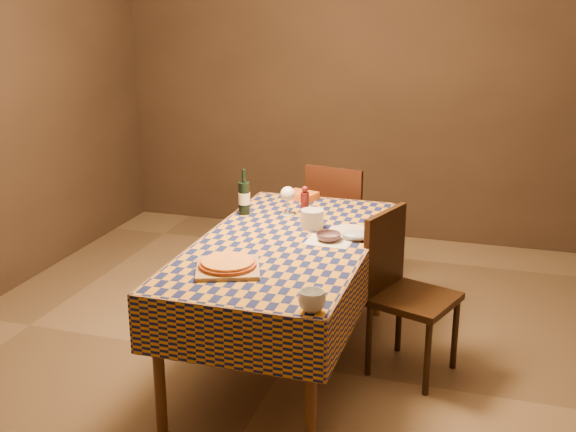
% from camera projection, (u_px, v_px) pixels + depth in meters
% --- Properties ---
extents(room, '(5.00, 5.10, 2.70)m').
position_uv_depth(room, '(285.00, 138.00, 3.82)').
color(room, brown).
rests_on(room, ground).
extents(dining_table, '(0.94, 1.84, 0.77)m').
position_uv_depth(dining_table, '(285.00, 254.00, 4.02)').
color(dining_table, brown).
rests_on(dining_table, ground).
extents(cutting_board, '(0.40, 0.40, 0.02)m').
position_uv_depth(cutting_board, '(228.00, 268.00, 3.59)').
color(cutting_board, '#997647').
rests_on(cutting_board, dining_table).
extents(pizza, '(0.32, 0.32, 0.03)m').
position_uv_depth(pizza, '(228.00, 263.00, 3.58)').
color(pizza, '#9A4119').
rests_on(pizza, cutting_board).
extents(pepper_mill, '(0.06, 0.06, 0.22)m').
position_uv_depth(pepper_mill, '(305.00, 205.00, 4.31)').
color(pepper_mill, '#4E1213').
rests_on(pepper_mill, dining_table).
extents(bowl, '(0.17, 0.17, 0.04)m').
position_uv_depth(bowl, '(328.00, 237.00, 4.00)').
color(bowl, '#5C434D').
rests_on(bowl, dining_table).
extents(wine_glass, '(0.09, 0.09, 0.18)m').
position_uv_depth(wine_glass, '(288.00, 195.00, 4.42)').
color(wine_glass, white).
rests_on(wine_glass, dining_table).
extents(wine_bottle, '(0.07, 0.07, 0.28)m').
position_uv_depth(wine_bottle, '(244.00, 197.00, 4.45)').
color(wine_bottle, black).
rests_on(wine_bottle, dining_table).
extents(deli_tub, '(0.14, 0.14, 0.11)m').
position_uv_depth(deli_tub, '(312.00, 219.00, 4.20)').
color(deli_tub, '#B9BFC0').
rests_on(deli_tub, dining_table).
extents(takeout_container, '(0.23, 0.19, 0.05)m').
position_uv_depth(takeout_container, '(302.00, 196.00, 4.79)').
color(takeout_container, '#C95C1A').
rests_on(takeout_container, dining_table).
extents(white_plate, '(0.34, 0.34, 0.02)m').
position_uv_depth(white_plate, '(351.00, 232.00, 4.11)').
color(white_plate, silver).
rests_on(white_plate, dining_table).
extents(tumbler, '(0.13, 0.13, 0.09)m').
position_uv_depth(tumbler, '(312.00, 301.00, 3.11)').
color(tumbler, silver).
rests_on(tumbler, dining_table).
extents(flour_patch, '(0.25, 0.20, 0.00)m').
position_uv_depth(flour_patch, '(329.00, 241.00, 3.99)').
color(flour_patch, silver).
rests_on(flour_patch, dining_table).
extents(flour_bag, '(0.17, 0.13, 0.05)m').
position_uv_depth(flour_bag, '(356.00, 235.00, 4.02)').
color(flour_bag, '#949EBE').
rests_on(flour_bag, dining_table).
extents(chair_far, '(0.48, 0.49, 0.93)m').
position_uv_depth(chair_far, '(339.00, 220.00, 5.18)').
color(chair_far, black).
rests_on(chair_far, ground).
extents(chair_right, '(0.54, 0.54, 0.93)m').
position_uv_depth(chair_right, '(402.00, 284.00, 4.05)').
color(chair_right, black).
rests_on(chair_right, ground).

